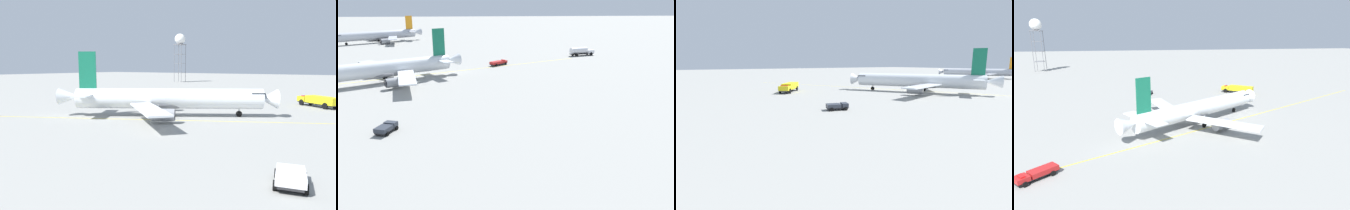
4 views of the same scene
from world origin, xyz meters
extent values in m
plane|color=gray|center=(0.00, 0.00, 0.00)|extent=(600.00, 600.00, 0.00)
cylinder|color=silver|center=(-1.53, -2.17, 3.34)|extent=(20.98, 31.09, 3.72)
cone|color=silver|center=(-11.22, 13.69, 3.64)|extent=(4.78, 5.06, 3.16)
ellipsoid|color=slate|center=(-2.42, -0.71, 2.31)|extent=(9.27, 12.24, 2.04)
cube|color=#146B4C|center=(-9.37, 10.66, 8.57)|extent=(1.87, 2.86, 6.75)
cube|color=silver|center=(-6.63, 12.33, 4.08)|extent=(5.56, 4.79, 0.20)
cube|color=silver|center=(-12.11, 8.99, 4.08)|extent=(5.56, 4.79, 0.20)
cube|color=silver|center=(5.07, 5.01, 2.69)|extent=(15.46, 6.87, 0.28)
cube|color=silver|center=(-10.94, -4.77, 2.69)|extent=(12.44, 13.80, 0.28)
cylinder|color=gray|center=(4.19, 2.13, 1.42)|extent=(3.77, 4.38, 2.04)
cylinder|color=black|center=(5.23, 0.42, 1.42)|extent=(1.56, 1.03, 1.73)
cylinder|color=gray|center=(-7.97, -5.30, 1.42)|extent=(3.77, 4.38, 2.04)
cylinder|color=black|center=(-6.93, -7.00, 1.42)|extent=(1.56, 1.03, 1.73)
cylinder|color=#9EA0A5|center=(0.36, 0.99, 1.62)|extent=(0.20, 0.20, 2.14)
cylinder|color=black|center=(0.36, 0.99, 0.55)|extent=(0.83, 1.10, 1.10)
cylinder|color=#9EA0A5|center=(-5.21, -2.41, 1.62)|extent=(0.20, 0.20, 2.14)
cylinder|color=black|center=(-5.21, -2.41, 0.55)|extent=(0.83, 1.10, 1.10)
cylinder|color=#B2B7C1|center=(-80.19, -24.33, 3.31)|extent=(23.16, 30.76, 3.73)
cone|color=#B2B7C1|center=(-91.11, -8.80, 3.61)|extent=(4.89, 5.10, 3.17)
ellipsoid|color=slate|center=(-81.20, -22.90, 2.28)|extent=(9.99, 12.23, 2.05)
cube|color=orange|center=(-89.04, -11.74, 8.18)|extent=(2.04, 2.76, 6.01)
cube|color=#B2B7C1|center=(-86.52, -9.97, 4.05)|extent=(5.31, 4.81, 0.20)
cube|color=#B2B7C1|center=(-91.56, -13.51, 4.05)|extent=(5.31, 4.81, 0.20)
cube|color=#B2B7C1|center=(-74.39, -16.23, 2.65)|extent=(15.49, 6.57, 0.28)
cube|color=#B2B7C1|center=(-89.78, -27.05, 2.65)|extent=(10.93, 14.69, 0.28)
cylinder|color=gray|center=(-74.75, -19.65, 1.19)|extent=(4.14, 4.47, 2.42)
cylinder|color=black|center=(-73.64, -21.23, 1.19)|extent=(1.77, 1.31, 2.06)
cylinder|color=gray|center=(-86.44, -27.87, 1.19)|extent=(4.14, 4.47, 2.42)
cylinder|color=black|center=(-85.33, -29.45, 1.19)|extent=(1.77, 1.31, 2.06)
cylinder|color=#9EA0A5|center=(-72.55, -35.21, 1.60)|extent=(0.20, 0.20, 2.10)
cylinder|color=black|center=(-72.55, -35.21, 0.55)|extent=(0.88, 1.07, 1.10)
cylinder|color=#9EA0A5|center=(-78.53, -21.03, 1.60)|extent=(0.20, 0.20, 2.10)
cylinder|color=black|center=(-78.53, -21.03, 0.55)|extent=(0.88, 1.07, 1.10)
cylinder|color=#9EA0A5|center=(-83.87, -24.78, 1.60)|extent=(0.20, 0.20, 2.10)
cylinder|color=black|center=(-83.87, -24.78, 0.55)|extent=(0.88, 1.07, 1.10)
cube|color=#232326|center=(-38.34, 56.24, 0.65)|extent=(4.56, 8.92, 0.20)
cube|color=silver|center=(-39.27, 59.25, 1.30)|extent=(3.04, 3.02, 1.10)
cube|color=black|center=(-39.60, 60.30, 1.47)|extent=(1.98, 0.68, 0.62)
cylinder|color=silver|center=(-37.95, 55.00, 1.81)|extent=(3.84, 6.46, 2.12)
cylinder|color=black|center=(-40.41, 58.79, 0.55)|extent=(0.59, 1.13, 1.10)
cylinder|color=black|center=(-38.08, 59.51, 0.55)|extent=(0.59, 1.13, 1.10)
cylinder|color=black|center=(-38.67, 53.22, 0.55)|extent=(0.59, 1.13, 1.10)
cylinder|color=black|center=(-36.34, 53.95, 0.55)|extent=(0.59, 1.13, 1.10)
cube|color=#232326|center=(-22.13, 26.50, 0.48)|extent=(5.05, 5.35, 0.20)
cube|color=red|center=(-23.48, 27.99, 0.91)|extent=(2.57, 2.56, 0.65)
cube|color=black|center=(-23.98, 28.55, 1.00)|extent=(1.24, 1.13, 0.36)
cube|color=red|center=(-21.49, 25.78, 0.93)|extent=(3.97, 4.11, 0.70)
cube|color=red|center=(-23.48, 27.99, 1.33)|extent=(1.39, 1.34, 0.16)
cylinder|color=black|center=(-24.18, 27.35, 0.38)|extent=(0.72, 0.75, 0.76)
cylinder|color=black|center=(-22.77, 28.63, 0.38)|extent=(0.72, 0.75, 0.76)
cylinder|color=black|center=(-21.61, 24.49, 0.38)|extent=(0.72, 0.75, 0.76)
cylinder|color=black|center=(-20.19, 25.77, 0.38)|extent=(0.72, 0.75, 0.76)
cube|color=#232326|center=(31.11, 6.86, 0.42)|extent=(4.09, 2.71, 0.20)
cube|color=#2D333D|center=(29.85, 7.28, 0.87)|extent=(1.67, 2.14, 0.70)
cube|color=black|center=(29.41, 7.43, 0.97)|extent=(0.57, 1.52, 0.39)
cube|color=#2D333D|center=(31.74, 6.65, 0.82)|extent=(2.91, 2.55, 0.60)
cylinder|color=black|center=(29.56, 6.39, 0.32)|extent=(0.70, 0.47, 0.64)
cylinder|color=black|center=(30.15, 8.17, 0.32)|extent=(0.70, 0.47, 0.64)
cylinder|color=black|center=(31.96, 5.59, 0.32)|extent=(0.70, 0.47, 0.64)
cylinder|color=black|center=(32.56, 7.37, 0.32)|extent=(0.70, 0.47, 0.64)
cube|color=yellow|center=(-4.00, -6.05, 0.00)|extent=(58.19, 115.13, 0.01)
camera|label=1|loc=(-47.77, -33.12, 9.32)|focal=32.39mm
camera|label=2|loc=(81.80, 21.22, 19.47)|focal=37.78mm
camera|label=3|loc=(53.70, 42.04, 8.30)|focal=25.54mm
camera|label=4|loc=(-60.37, 13.22, 19.64)|focal=29.61mm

